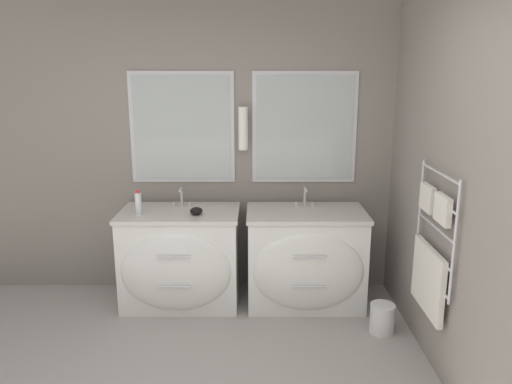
# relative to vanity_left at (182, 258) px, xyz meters

# --- Properties ---
(wall_back) EXTENTS (4.84, 0.16, 2.60)m
(wall_back) POSITION_rel_vanity_left_xyz_m (0.25, 0.41, 0.89)
(wall_back) COLOR gray
(wall_back) RESTS_ON ground_plane
(wall_right) EXTENTS (0.13, 4.41, 2.60)m
(wall_right) POSITION_rel_vanity_left_xyz_m (1.89, -0.87, 0.87)
(wall_right) COLOR gray
(wall_right) RESTS_ON ground_plane
(vanity_left) EXTENTS (1.01, 0.68, 0.83)m
(vanity_left) POSITION_rel_vanity_left_xyz_m (0.00, 0.00, 0.00)
(vanity_left) COLOR white
(vanity_left) RESTS_ON ground_plane
(vanity_right) EXTENTS (1.01, 0.68, 0.83)m
(vanity_right) POSITION_rel_vanity_left_xyz_m (1.07, 0.00, 0.00)
(vanity_right) COLOR white
(vanity_right) RESTS_ON ground_plane
(faucet_left) EXTENTS (0.17, 0.11, 0.17)m
(faucet_left) POSITION_rel_vanity_left_xyz_m (0.00, 0.19, 0.48)
(faucet_left) COLOR silver
(faucet_left) RESTS_ON vanity_left
(faucet_right) EXTENTS (0.17, 0.11, 0.17)m
(faucet_right) POSITION_rel_vanity_left_xyz_m (1.07, 0.19, 0.48)
(faucet_right) COLOR silver
(faucet_right) RESTS_ON vanity_right
(toiletry_bottle) EXTENTS (0.05, 0.05, 0.21)m
(toiletry_bottle) POSITION_rel_vanity_left_xyz_m (-0.32, -0.06, 0.50)
(toiletry_bottle) COLOR silver
(toiletry_bottle) RESTS_ON vanity_left
(amenity_bowl) EXTENTS (0.11, 0.11, 0.06)m
(amenity_bowl) POSITION_rel_vanity_left_xyz_m (0.16, -0.06, 0.44)
(amenity_bowl) COLOR black
(amenity_bowl) RESTS_ON vanity_left
(waste_bin) EXTENTS (0.19, 0.19, 0.24)m
(waste_bin) POSITION_rel_vanity_left_xyz_m (1.62, -0.50, -0.30)
(waste_bin) COLOR silver
(waste_bin) RESTS_ON ground_plane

